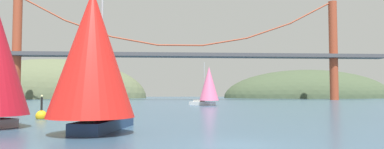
# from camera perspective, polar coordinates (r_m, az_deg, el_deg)

# --- Properties ---
(ground_plane) EXTENTS (360.00, 360.00, 0.00)m
(ground_plane) POSITION_cam_1_polar(r_m,az_deg,el_deg) (17.68, 7.65, -11.61)
(ground_plane) COLOR #385670
(headland_right) EXTENTS (77.46, 44.00, 25.79)m
(headland_right) POSITION_cam_1_polar(r_m,az_deg,el_deg) (164.85, 18.87, -3.73)
(headland_right) COLOR #425138
(headland_right) RESTS_ON ground_plane
(headland_left) EXTENTS (82.53, 44.00, 34.37)m
(headland_left) POSITION_cam_1_polar(r_m,az_deg,el_deg) (160.65, -22.57, -3.69)
(headland_left) COLOR #5B6647
(headland_left) RESTS_ON ground_plane
(suspension_bridge) EXTENTS (141.18, 6.00, 34.12)m
(suspension_bridge) POSITION_cam_1_polar(r_m,az_deg,el_deg) (112.94, -2.03, 3.69)
(suspension_bridge) COLOR #A34228
(suspension_bridge) RESTS_ON ground_plane
(sailboat_red_spinnaker) EXTENTS (6.39, 9.41, 10.34)m
(sailboat_red_spinnaker) POSITION_cam_1_polar(r_m,az_deg,el_deg) (22.82, -16.33, 2.94)
(sailboat_red_spinnaker) COLOR navy
(sailboat_red_spinnaker) RESTS_ON ground_plane
(sailboat_pink_spinnaker) EXTENTS (6.52, 6.96, 8.71)m
(sailboat_pink_spinnaker) POSITION_cam_1_polar(r_m,az_deg,el_deg) (67.62, 2.80, -1.74)
(sailboat_pink_spinnaker) COLOR white
(sailboat_pink_spinnaker) RESTS_ON ground_plane
(channel_buoy) EXTENTS (1.10, 1.10, 2.64)m
(channel_buoy) POSITION_cam_1_polar(r_m,az_deg,el_deg) (37.01, -23.96, -6.27)
(channel_buoy) COLOR gold
(channel_buoy) RESTS_ON ground_plane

